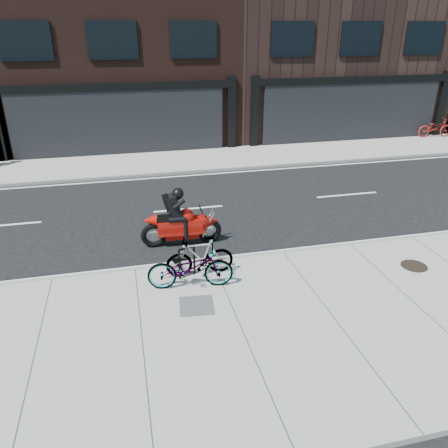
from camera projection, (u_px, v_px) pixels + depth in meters
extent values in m
plane|color=black|center=(199.00, 233.00, 13.30)|extent=(120.00, 120.00, 0.00)
cube|color=gray|center=(243.00, 334.00, 8.85)|extent=(60.00, 6.00, 0.13)
cube|color=gray|center=(169.00, 162.00, 20.14)|extent=(60.00, 3.50, 0.13)
cube|color=black|center=(319.00, 17.00, 25.67)|extent=(12.00, 10.00, 12.50)
cylinder|color=black|center=(179.00, 265.00, 10.51)|extent=(0.05, 0.05, 0.78)
cylinder|color=black|center=(194.00, 260.00, 10.74)|extent=(0.05, 0.05, 0.78)
cylinder|color=black|center=(186.00, 248.00, 10.47)|extent=(0.41, 0.22, 0.05)
imported|color=gray|center=(190.00, 267.00, 10.13)|extent=(2.07, 0.93, 1.05)
imported|color=gray|center=(200.00, 256.00, 10.65)|extent=(1.68, 0.48, 1.01)
torus|color=black|center=(209.00, 231.00, 12.64)|extent=(0.74, 0.18, 0.74)
torus|color=black|center=(154.00, 235.00, 12.36)|extent=(0.74, 0.18, 0.74)
cube|color=#940D06|center=(181.00, 226.00, 12.41)|extent=(1.35, 0.47, 0.42)
cone|color=#940D06|center=(210.00, 221.00, 12.53)|extent=(0.52, 0.51, 0.49)
sphere|color=#940D06|center=(186.00, 216.00, 12.32)|extent=(0.45, 0.45, 0.45)
cube|color=black|center=(169.00, 218.00, 12.24)|extent=(0.62, 0.33, 0.13)
cylinder|color=silver|center=(159.00, 233.00, 12.58)|extent=(0.62, 0.12, 0.10)
cube|color=black|center=(174.00, 205.00, 12.11)|extent=(0.45, 0.41, 0.66)
cube|color=black|center=(167.00, 203.00, 12.04)|extent=(0.27, 0.34, 0.45)
sphere|color=black|center=(178.00, 194.00, 11.99)|extent=(0.32, 0.32, 0.32)
imported|color=maroon|center=(435.00, 128.00, 24.15)|extent=(2.00, 0.86, 1.02)
cylinder|color=black|center=(414.00, 266.00, 11.22)|extent=(0.87, 0.87, 0.02)
cube|color=#434345|center=(196.00, 305.00, 9.63)|extent=(0.82, 0.82, 0.02)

